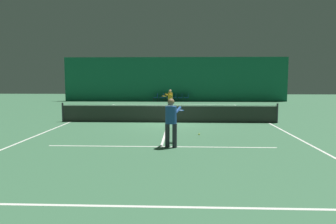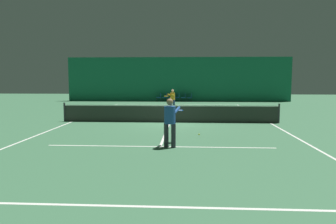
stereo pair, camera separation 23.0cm
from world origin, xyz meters
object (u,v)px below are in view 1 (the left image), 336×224
object	(u,v)px
tennis_net	(168,113)
courtside_chair_1	(162,97)
courtside_chair_3	(175,97)
player_near	(171,119)
courtside_chair_2	(169,97)
courtside_chair_4	(181,97)
courtside_chair_5	(187,97)
courtside_chair_0	(156,97)
player_far	(170,98)
tennis_ball	(199,134)

from	to	relation	value
tennis_net	courtside_chair_1	world-z (taller)	tennis_net
tennis_net	courtside_chair_3	bearing A→B (deg)	89.95
player_near	courtside_chair_2	bearing A→B (deg)	19.53
courtside_chair_4	courtside_chair_5	distance (m)	0.63
player_near	courtside_chair_5	size ratio (longest dim) A/B	2.09
courtside_chair_5	tennis_net	bearing A→B (deg)	-4.73
courtside_chair_5	courtside_chair_0	bearing A→B (deg)	-90.00
player_far	courtside_chair_3	size ratio (longest dim) A/B	1.85
courtside_chair_5	courtside_chair_4	bearing A→B (deg)	-90.00
courtside_chair_3	courtside_chair_1	bearing A→B (deg)	-90.00
courtside_chair_4	courtside_chair_3	bearing A→B (deg)	-90.00
player_far	courtside_chair_0	size ratio (longest dim) A/B	1.85
courtside_chair_0	courtside_chair_5	world-z (taller)	same
courtside_chair_0	courtside_chair_1	distance (m)	0.63
courtside_chair_0	courtside_chair_2	world-z (taller)	same
player_far	courtside_chair_1	size ratio (longest dim) A/B	1.85
tennis_net	player_far	bearing A→B (deg)	91.42
player_near	courtside_chair_5	bearing A→B (deg)	14.59
player_near	player_far	bearing A→B (deg)	19.26
player_near	player_far	distance (m)	13.40
tennis_net	player_near	distance (m)	6.49
player_far	courtside_chair_2	xyz separation A→B (m)	(-0.44, 8.44, -0.42)
courtside_chair_0	courtside_chair_4	xyz separation A→B (m)	(2.51, 0.00, 0.00)
player_near	courtside_chair_1	distance (m)	21.89
tennis_net	courtside_chair_1	bearing A→B (deg)	94.62
courtside_chair_5	courtside_chair_1	bearing A→B (deg)	-90.00
courtside_chair_4	tennis_ball	size ratio (longest dim) A/B	12.73
courtside_chair_3	courtside_chair_5	distance (m)	1.26
courtside_chair_0	courtside_chair_2	size ratio (longest dim) A/B	1.00
tennis_net	tennis_ball	size ratio (longest dim) A/B	181.82
courtside_chair_2	player_far	bearing A→B (deg)	3.00
tennis_net	courtside_chair_4	xyz separation A→B (m)	(0.64, 15.37, -0.03)
courtside_chair_5	tennis_ball	bearing A→B (deg)	0.65
courtside_chair_1	courtside_chair_5	bearing A→B (deg)	90.00
player_near	courtside_chair_0	size ratio (longest dim) A/B	2.09
player_far	player_near	bearing A→B (deg)	28.52
courtside_chair_1	courtside_chair_2	size ratio (longest dim) A/B	1.00
courtside_chair_0	tennis_ball	size ratio (longest dim) A/B	12.73
courtside_chair_0	courtside_chair_4	distance (m)	2.51
courtside_chair_4	courtside_chair_0	bearing A→B (deg)	-90.00
player_far	tennis_net	bearing A→B (deg)	27.65
tennis_net	courtside_chair_2	size ratio (longest dim) A/B	14.29
tennis_net	player_near	bearing A→B (deg)	-86.77
courtside_chair_4	tennis_ball	xyz separation A→B (m)	(0.85, -19.31, -0.45)
courtside_chair_2	courtside_chair_3	size ratio (longest dim) A/B	1.00
player_near	courtside_chair_0	world-z (taller)	player_near
courtside_chair_0	courtside_chair_3	bearing A→B (deg)	90.00
player_far	courtside_chair_4	distance (m)	8.49
player_near	courtside_chair_5	world-z (taller)	player_near
courtside_chair_1	courtside_chair_5	world-z (taller)	same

